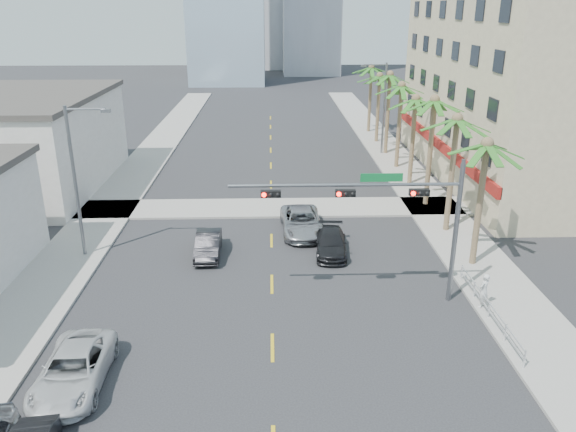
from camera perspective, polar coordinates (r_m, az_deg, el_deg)
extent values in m
plane|color=#262628|center=(22.13, -1.54, -18.98)|extent=(260.00, 260.00, 0.00)
cube|color=gray|center=(41.39, 15.14, 0.04)|extent=(4.00, 120.00, 0.15)
cube|color=gray|center=(41.41, -18.55, -0.32)|extent=(4.00, 120.00, 0.15)
cube|color=gray|center=(41.50, -1.72, 0.83)|extent=(80.00, 4.00, 0.15)
cube|color=tan|center=(52.35, 23.56, 11.69)|extent=(15.00, 28.00, 15.00)
cube|color=maroon|center=(50.44, 14.94, 7.19)|extent=(0.30, 28.00, 0.80)
cube|color=beige|center=(50.22, -24.80, 6.63)|extent=(11.00, 18.00, 7.20)
cylinder|color=slate|center=(28.61, 16.63, -1.84)|extent=(0.24, 0.24, 7.20)
cylinder|color=slate|center=(26.50, 5.83, 3.15)|extent=(11.00, 0.16, 0.16)
cube|color=#0C662D|center=(26.68, 9.49, 3.88)|extent=(2.00, 0.05, 0.40)
cube|color=black|center=(27.15, 13.19, 2.35)|extent=(0.95, 0.28, 0.32)
sphere|color=#FF0C05|center=(26.92, 12.62, 2.25)|extent=(0.22, 0.22, 0.22)
cube|color=black|center=(26.47, 5.84, 2.33)|extent=(0.95, 0.28, 0.32)
sphere|color=#FF0C05|center=(26.28, 5.20, 2.22)|extent=(0.22, 0.22, 0.22)
cube|color=black|center=(26.24, -1.76, 2.27)|extent=(0.95, 0.28, 0.32)
sphere|color=#FF0C05|center=(26.09, -2.46, 2.15)|extent=(0.22, 0.22, 0.22)
cylinder|color=brown|center=(32.99, 18.85, 0.90)|extent=(0.36, 0.36, 7.20)
cylinder|color=brown|center=(37.60, 16.25, 3.83)|extent=(0.36, 0.36, 7.56)
cylinder|color=brown|center=(42.35, 14.21, 6.11)|extent=(0.36, 0.36, 7.92)
cylinder|color=brown|center=(47.32, 12.52, 7.28)|extent=(0.36, 0.36, 7.20)
cylinder|color=brown|center=(52.22, 11.19, 8.81)|extent=(0.36, 0.36, 7.56)
cylinder|color=brown|center=(57.17, 10.08, 10.06)|extent=(0.36, 0.36, 7.92)
cylinder|color=brown|center=(62.25, 9.11, 10.63)|extent=(0.36, 0.36, 7.20)
cylinder|color=brown|center=(67.27, 8.31, 11.55)|extent=(0.36, 0.36, 7.56)
cylinder|color=slate|center=(34.40, -20.79, 3.02)|extent=(0.20, 0.20, 9.00)
cylinder|color=slate|center=(33.10, -19.90, 10.18)|extent=(2.20, 0.12, 0.12)
cube|color=slate|center=(32.80, -18.03, 10.13)|extent=(0.50, 0.25, 0.18)
cylinder|color=slate|center=(57.00, 9.71, 10.61)|extent=(0.20, 0.20, 9.00)
cylinder|color=slate|center=(56.23, 8.85, 14.95)|extent=(2.20, 0.12, 0.12)
cube|color=slate|center=(56.05, 7.70, 14.89)|extent=(0.50, 0.25, 0.18)
cylinder|color=silver|center=(28.65, 19.72, -8.96)|extent=(0.08, 8.00, 0.08)
cylinder|color=silver|center=(28.48, 19.80, -8.34)|extent=(0.08, 8.00, 0.08)
cylinder|color=silver|center=(25.56, 22.88, -13.37)|extent=(0.08, 0.08, 1.00)
cylinder|color=silver|center=(27.09, 21.19, -11.09)|extent=(0.08, 0.08, 1.00)
cylinder|color=silver|center=(28.67, 19.71, -9.05)|extent=(0.08, 0.08, 1.00)
cylinder|color=silver|center=(30.30, 18.39, -7.21)|extent=(0.08, 0.08, 1.00)
cylinder|color=silver|center=(31.98, 17.22, -5.57)|extent=(0.08, 0.08, 1.00)
imported|color=silver|center=(24.27, -20.96, -14.37)|extent=(2.55, 5.34, 1.47)
imported|color=black|center=(33.93, -8.12, -2.92)|extent=(1.54, 4.17, 1.36)
imported|color=#A3A3A8|center=(36.88, 1.40, -0.59)|extent=(2.82, 5.68, 1.55)
imported|color=black|center=(34.02, 4.40, -2.75)|extent=(2.15, 4.60, 1.30)
imported|color=silver|center=(29.27, 19.27, -7.16)|extent=(0.77, 0.73, 1.78)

